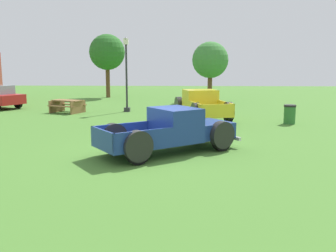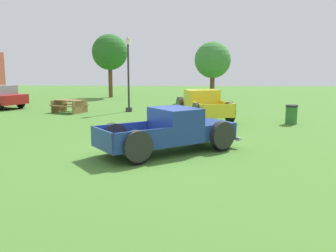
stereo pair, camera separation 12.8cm
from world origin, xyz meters
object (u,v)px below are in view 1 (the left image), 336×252
Objects in this scene: oak_tree_east at (107,52)px; pickup_truck_foreground at (177,131)px; lamp_post_near at (126,73)px; picnic_table at (67,105)px; pickup_truck_behind_left at (200,105)px; trash_can at (290,114)px; oak_tree_west at (210,60)px.

pickup_truck_foreground is at bearing -72.64° from oak_tree_east.
lamp_post_near reaches higher than pickup_truck_foreground.
oak_tree_east is at bearing 88.31° from picnic_table.
pickup_truck_behind_left reaches higher than trash_can.
trash_can is (4.37, -1.89, -0.26)m from pickup_truck_behind_left.
pickup_truck_foreground is 0.89× the size of oak_tree_east.
pickup_truck_behind_left is at bearing 156.64° from trash_can.
pickup_truck_foreground is at bearing -72.89° from lamp_post_near.
oak_tree_east is at bearing 107.36° from pickup_truck_foreground.
pickup_truck_foreground is at bearing -55.74° from picnic_table.
trash_can reaches higher than picnic_table.
trash_can is 0.20× the size of oak_tree_west.
lamp_post_near is 10.10m from trash_can.
oak_tree_east reaches higher than picnic_table.
lamp_post_near is at bearing 11.06° from picnic_table.
picnic_table is 2.33× the size of trash_can.
picnic_table is at bearing 165.98° from pickup_truck_behind_left.
oak_tree_west is (-3.21, 11.45, 2.76)m from trash_can.
pickup_truck_behind_left is (1.10, 8.13, 0.03)m from pickup_truck_foreground.
lamp_post_near is 4.79× the size of trash_can.
pickup_truck_behind_left is at bearing -96.91° from oak_tree_west.
oak_tree_east is (-6.57, 21.03, 3.25)m from pickup_truck_foreground.
oak_tree_east is (0.32, 10.90, 3.46)m from picnic_table.
pickup_truck_foreground is 1.05× the size of oak_tree_west.
trash_can is 0.17× the size of oak_tree_east.
lamp_post_near is (-4.43, 2.69, 1.64)m from pickup_truck_behind_left.
oak_tree_east is at bearing 120.74° from pickup_truck_behind_left.
trash_can is at bearing -27.50° from lamp_post_near.
oak_tree_east is (-3.24, 10.21, 1.58)m from lamp_post_near.
pickup_truck_behind_left is 0.97× the size of oak_tree_east.
pickup_truck_foreground is 5.20× the size of trash_can.
oak_tree_west reaches higher than pickup_truck_foreground.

